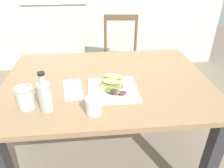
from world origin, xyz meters
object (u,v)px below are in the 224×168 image
object	(u,v)px
sandwich_half_front	(111,84)
cup_extra_side	(94,106)
fork_on_napkin	(73,87)
mason_jar_iced_tea	(25,99)
sandwich_half_back	(113,78)
bottle_cold_brew	(45,98)
plate_lunch	(113,90)
dining_table	(107,96)
chair_wooden_far	(120,56)

from	to	relation	value
sandwich_half_front	cup_extra_side	xyz separation A→B (m)	(-0.10, -0.21, 0.00)
fork_on_napkin	cup_extra_side	world-z (taller)	cup_extra_side
mason_jar_iced_tea	sandwich_half_back	bearing A→B (deg)	22.33
sandwich_half_front	fork_on_napkin	xyz separation A→B (m)	(-0.22, 0.04, -0.03)
fork_on_napkin	bottle_cold_brew	bearing A→B (deg)	-120.10
plate_lunch	sandwich_half_back	distance (m)	0.08
bottle_cold_brew	cup_extra_side	world-z (taller)	bottle_cold_brew
plate_lunch	sandwich_half_back	bearing A→B (deg)	83.60
sandwich_half_front	sandwich_half_back	world-z (taller)	same
dining_table	bottle_cold_brew	bearing A→B (deg)	-138.90
dining_table	sandwich_half_back	xyz separation A→B (m)	(0.03, -0.06, 0.16)
sandwich_half_front	cup_extra_side	size ratio (longest dim) A/B	1.48
dining_table	sandwich_half_front	world-z (taller)	sandwich_half_front
mason_jar_iced_tea	dining_table	bearing A→B (deg)	30.18
sandwich_half_back	cup_extra_side	xyz separation A→B (m)	(-0.12, -0.27, 0.00)
sandwich_half_back	fork_on_napkin	distance (m)	0.24
dining_table	plate_lunch	size ratio (longest dim) A/B	4.50
chair_wooden_far	bottle_cold_brew	bearing A→B (deg)	-112.69
sandwich_half_back	mason_jar_iced_tea	xyz separation A→B (m)	(-0.45, -0.19, 0.01)
dining_table	bottle_cold_brew	world-z (taller)	bottle_cold_brew
bottle_cold_brew	chair_wooden_far	bearing A→B (deg)	67.31
fork_on_napkin	cup_extra_side	bearing A→B (deg)	-64.86
mason_jar_iced_tea	bottle_cold_brew	bearing A→B (deg)	-16.35
dining_table	plate_lunch	bearing A→B (deg)	-79.94
chair_wooden_far	mason_jar_iced_tea	bearing A→B (deg)	-117.06
bottle_cold_brew	mason_jar_iced_tea	bearing A→B (deg)	163.65
sandwich_half_back	bottle_cold_brew	size ratio (longest dim) A/B	0.61
bottle_cold_brew	fork_on_napkin	bearing A→B (deg)	59.90
chair_wooden_far	sandwich_half_front	distance (m)	1.21
chair_wooden_far	sandwich_half_back	bearing A→B (deg)	-100.27
dining_table	fork_on_napkin	world-z (taller)	fork_on_napkin
bottle_cold_brew	mason_jar_iced_tea	size ratio (longest dim) A/B	1.79
sandwich_half_back	cup_extra_side	size ratio (longest dim) A/B	1.48
plate_lunch	sandwich_half_front	world-z (taller)	sandwich_half_front
sandwich_half_front	plate_lunch	bearing A→B (deg)	-60.14
dining_table	sandwich_half_front	xyz separation A→B (m)	(0.02, -0.12, 0.16)
fork_on_napkin	cup_extra_side	distance (m)	0.27
dining_table	bottle_cold_brew	xyz separation A→B (m)	(-0.32, -0.28, 0.19)
sandwich_half_back	cup_extra_side	world-z (taller)	cup_extra_side
mason_jar_iced_tea	cup_extra_side	xyz separation A→B (m)	(0.33, -0.08, -0.01)
bottle_cold_brew	cup_extra_side	distance (m)	0.23
dining_table	sandwich_half_front	size ratio (longest dim) A/B	9.97
sandwich_half_front	dining_table	bearing A→B (deg)	97.69
sandwich_half_back	mason_jar_iced_tea	bearing A→B (deg)	-157.67
fork_on_napkin	cup_extra_side	size ratio (longest dim) A/B	2.17
fork_on_napkin	mason_jar_iced_tea	xyz separation A→B (m)	(-0.22, -0.16, 0.05)
chair_wooden_far	bottle_cold_brew	xyz separation A→B (m)	(-0.54, -1.30, 0.36)
sandwich_half_front	fork_on_napkin	world-z (taller)	sandwich_half_front
plate_lunch	cup_extra_side	size ratio (longest dim) A/B	3.28
dining_table	sandwich_half_back	distance (m)	0.17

